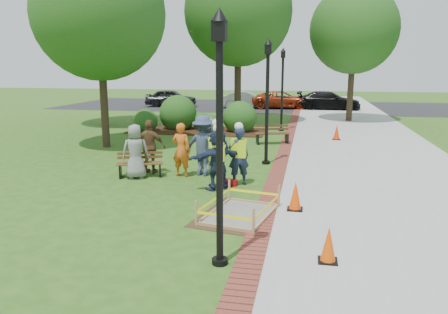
% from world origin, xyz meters
% --- Properties ---
extents(ground, '(100.00, 100.00, 0.00)m').
position_xyz_m(ground, '(0.00, 0.00, 0.00)').
color(ground, '#285116').
rests_on(ground, ground).
extents(sidewalk, '(6.00, 60.00, 0.02)m').
position_xyz_m(sidewalk, '(5.00, 10.00, 0.01)').
color(sidewalk, '#9E9E99').
rests_on(sidewalk, ground).
extents(brick_edging, '(0.50, 60.00, 0.03)m').
position_xyz_m(brick_edging, '(1.75, 10.00, 0.01)').
color(brick_edging, maroon).
rests_on(brick_edging, ground).
extents(mulch_bed, '(7.00, 3.00, 0.05)m').
position_xyz_m(mulch_bed, '(-3.00, 12.00, 0.02)').
color(mulch_bed, '#381E0F').
rests_on(mulch_bed, ground).
extents(parking_lot, '(36.00, 12.00, 0.01)m').
position_xyz_m(parking_lot, '(0.00, 27.00, 0.00)').
color(parking_lot, black).
rests_on(parking_lot, ground).
extents(wet_concrete_pad, '(2.13, 2.59, 0.55)m').
position_xyz_m(wet_concrete_pad, '(1.20, -0.47, 0.23)').
color(wet_concrete_pad, '#47331E').
rests_on(wet_concrete_pad, ground).
extents(bench_near, '(1.46, 0.89, 0.75)m').
position_xyz_m(bench_near, '(-2.38, 2.45, 0.24)').
color(bench_near, brown).
rests_on(bench_near, ground).
extents(bench_far, '(1.58, 0.89, 0.81)m').
position_xyz_m(bench_far, '(1.12, 9.01, 0.26)').
color(bench_far, '#4E331A').
rests_on(bench_far, ground).
extents(cone_front, '(0.34, 0.34, 0.66)m').
position_xyz_m(cone_front, '(3.09, -2.58, 0.32)').
color(cone_front, black).
rests_on(cone_front, ground).
extents(cone_back, '(0.36, 0.36, 0.72)m').
position_xyz_m(cone_back, '(2.43, 0.14, 0.35)').
color(cone_back, black).
rests_on(cone_back, ground).
extents(cone_far, '(0.36, 0.36, 0.71)m').
position_xyz_m(cone_far, '(3.94, 10.59, 0.34)').
color(cone_far, black).
rests_on(cone_far, ground).
extents(toolbox, '(0.39, 0.27, 0.18)m').
position_xyz_m(toolbox, '(0.55, 1.99, 0.09)').
color(toolbox, '#B40D11').
rests_on(toolbox, ground).
extents(lamp_near, '(0.28, 0.28, 4.26)m').
position_xyz_m(lamp_near, '(1.25, -3.00, 2.48)').
color(lamp_near, black).
rests_on(lamp_near, ground).
extents(lamp_mid, '(0.28, 0.28, 4.26)m').
position_xyz_m(lamp_mid, '(1.25, 5.00, 2.48)').
color(lamp_mid, black).
rests_on(lamp_mid, ground).
extents(lamp_far, '(0.28, 0.28, 4.26)m').
position_xyz_m(lamp_far, '(1.25, 13.00, 2.48)').
color(lamp_far, black).
rests_on(lamp_far, ground).
extents(tree_left, '(5.27, 5.27, 8.01)m').
position_xyz_m(tree_left, '(-5.69, 6.95, 5.37)').
color(tree_left, '#3D2D1E').
rests_on(tree_left, ground).
extents(tree_back, '(6.15, 6.15, 9.42)m').
position_xyz_m(tree_back, '(-1.54, 15.78, 6.33)').
color(tree_back, '#3D2D1E').
rests_on(tree_back, ground).
extents(tree_right, '(5.20, 5.20, 8.05)m').
position_xyz_m(tree_right, '(5.08, 17.93, 5.43)').
color(tree_right, '#3D2D1E').
rests_on(tree_right, ground).
extents(tree_far, '(6.22, 6.22, 9.39)m').
position_xyz_m(tree_far, '(-8.76, 13.17, 6.27)').
color(tree_far, '#3D2D1E').
rests_on(tree_far, ground).
extents(shrub_a, '(1.25, 1.25, 1.25)m').
position_xyz_m(shrub_a, '(-5.66, 11.43, 0.00)').
color(shrub_a, '#144616').
rests_on(shrub_a, ground).
extents(shrub_b, '(1.98, 1.98, 1.98)m').
position_xyz_m(shrub_b, '(-4.21, 12.45, 0.00)').
color(shrub_b, '#144616').
rests_on(shrub_b, ground).
extents(shrub_c, '(1.03, 1.03, 1.03)m').
position_xyz_m(shrub_c, '(-2.25, 11.62, 0.00)').
color(shrub_c, '#144616').
rests_on(shrub_c, ground).
extents(shrub_d, '(1.73, 1.73, 1.73)m').
position_xyz_m(shrub_d, '(-0.83, 12.17, 0.00)').
color(shrub_d, '#144616').
rests_on(shrub_d, ground).
extents(shrub_e, '(1.00, 1.00, 1.00)m').
position_xyz_m(shrub_e, '(-2.95, 12.62, 0.00)').
color(shrub_e, '#144616').
rests_on(shrub_e, ground).
extents(casual_person_a, '(0.62, 0.50, 1.66)m').
position_xyz_m(casual_person_a, '(-2.44, 2.28, 0.83)').
color(casual_person_a, gray).
rests_on(casual_person_a, ground).
extents(casual_person_b, '(0.59, 0.44, 1.67)m').
position_xyz_m(casual_person_b, '(-1.14, 2.76, 0.83)').
color(casual_person_b, '#D95C19').
rests_on(casual_person_b, ground).
extents(casual_person_c, '(0.68, 0.57, 1.80)m').
position_xyz_m(casual_person_c, '(-0.45, 3.28, 0.90)').
color(casual_person_c, silver).
rests_on(casual_person_c, ground).
extents(casual_person_d, '(0.55, 0.36, 1.71)m').
position_xyz_m(casual_person_d, '(-2.23, 2.96, 0.85)').
color(casual_person_d, brown).
rests_on(casual_person_d, ground).
extents(casual_person_e, '(0.66, 0.49, 1.87)m').
position_xyz_m(casual_person_e, '(-0.52, 3.04, 0.94)').
color(casual_person_e, '#36425E').
rests_on(casual_person_e, ground).
extents(hivis_worker_a, '(0.64, 0.61, 1.83)m').
position_xyz_m(hivis_worker_a, '(0.25, 1.55, 0.91)').
color(hivis_worker_a, '#1C2549').
rests_on(hivis_worker_a, ground).
extents(hivis_worker_b, '(0.62, 0.52, 1.82)m').
position_xyz_m(hivis_worker_b, '(0.74, 2.14, 0.90)').
color(hivis_worker_b, '#17193E').
rests_on(hivis_worker_b, ground).
extents(hivis_worker_c, '(0.59, 0.40, 1.94)m').
position_xyz_m(hivis_worker_c, '(0.16, 1.85, 0.96)').
color(hivis_worker_c, '#172A3E').
rests_on(hivis_worker_c, ground).
extents(parked_car_a, '(2.70, 5.02, 1.56)m').
position_xyz_m(parked_car_a, '(-8.64, 24.99, 0.00)').
color(parked_car_a, black).
rests_on(parked_car_a, ground).
extents(parked_car_b, '(2.27, 4.60, 1.46)m').
position_xyz_m(parked_car_b, '(-2.34, 24.88, 0.00)').
color(parked_car_b, '#A0A1A5').
rests_on(parked_car_b, ground).
extents(parked_car_c, '(2.39, 4.69, 1.47)m').
position_xyz_m(parked_car_c, '(0.52, 25.21, 0.00)').
color(parked_car_c, '#9D2F14').
rests_on(parked_car_c, ground).
extents(parked_car_d, '(2.15, 4.72, 1.52)m').
position_xyz_m(parked_car_d, '(4.10, 25.01, 0.00)').
color(parked_car_d, black).
rests_on(parked_car_d, ground).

